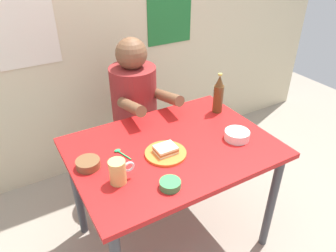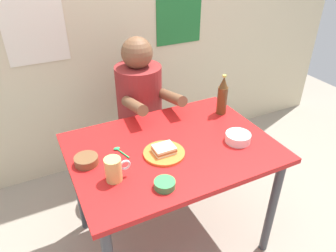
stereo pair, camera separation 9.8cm
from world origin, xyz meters
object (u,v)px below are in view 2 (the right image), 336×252
(dining_table, at_px, (172,159))
(sandwich, at_px, (164,149))
(stool, at_px, (142,143))
(plate_orange, at_px, (164,153))
(beer_bottle, at_px, (222,96))
(person_seated, at_px, (140,95))
(beer_mug, at_px, (114,169))
(condiment_bowl_brown, at_px, (86,160))

(dining_table, distance_m, sandwich, 0.15)
(stool, relative_size, sandwich, 4.09)
(stool, bearing_deg, dining_table, -95.46)
(plate_orange, relative_size, beer_bottle, 0.84)
(stool, bearing_deg, plate_orange, -101.03)
(dining_table, bearing_deg, person_seated, 84.45)
(dining_table, height_order, beer_mug, beer_mug)
(dining_table, relative_size, person_seated, 1.53)
(person_seated, bearing_deg, dining_table, -95.55)
(person_seated, relative_size, beer_mug, 5.71)
(dining_table, xyz_separation_m, plate_orange, (-0.07, -0.05, 0.10))
(person_seated, bearing_deg, stool, 90.00)
(person_seated, bearing_deg, beer_mug, -119.88)
(stool, relative_size, beer_mug, 3.57)
(stool, xyz_separation_m, person_seated, (-0.00, -0.01, 0.42))
(beer_bottle, distance_m, condiment_bowl_brown, 0.92)
(beer_mug, bearing_deg, person_seated, 60.12)
(beer_bottle, height_order, condiment_bowl_brown, beer_bottle)
(person_seated, xyz_separation_m, sandwich, (-0.13, -0.67, 0.01))
(stool, distance_m, beer_bottle, 0.78)
(plate_orange, bearing_deg, beer_bottle, 24.58)
(dining_table, distance_m, beer_bottle, 0.53)
(person_seated, bearing_deg, condiment_bowl_brown, -132.37)
(dining_table, bearing_deg, condiment_bowl_brown, 173.56)
(person_seated, bearing_deg, plate_orange, -101.21)
(dining_table, height_order, condiment_bowl_brown, condiment_bowl_brown)
(stool, height_order, person_seated, person_seated)
(dining_table, xyz_separation_m, sandwich, (-0.07, -0.05, 0.13))
(sandwich, bearing_deg, beer_bottle, 24.58)
(stool, bearing_deg, condiment_bowl_brown, -131.81)
(person_seated, height_order, beer_bottle, person_seated)
(beer_mug, bearing_deg, beer_bottle, 21.02)
(person_seated, xyz_separation_m, plate_orange, (-0.13, -0.67, -0.02))
(stool, distance_m, beer_mug, 0.98)
(sandwich, height_order, beer_bottle, beer_bottle)
(dining_table, height_order, plate_orange, plate_orange)
(beer_mug, xyz_separation_m, condiment_bowl_brown, (-0.09, 0.18, -0.04))
(condiment_bowl_brown, bearing_deg, beer_bottle, 8.63)
(stool, xyz_separation_m, sandwich, (-0.13, -0.68, 0.42))
(dining_table, distance_m, plate_orange, 0.13)
(stool, relative_size, plate_orange, 2.05)
(sandwich, distance_m, condiment_bowl_brown, 0.40)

